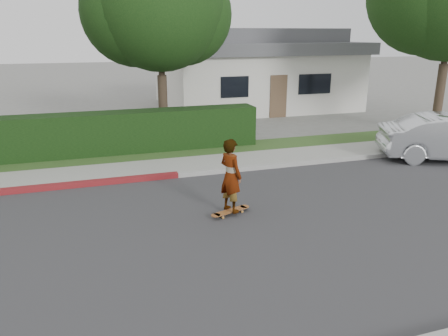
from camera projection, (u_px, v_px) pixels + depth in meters
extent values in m
plane|color=slate|center=(172.00, 243.00, 8.83)|extent=(120.00, 120.00, 0.00)
cube|color=#2D2D30|center=(172.00, 243.00, 8.83)|extent=(60.00, 8.00, 0.01)
cube|color=#9E9E99|center=(144.00, 178.00, 12.54)|extent=(60.00, 0.20, 0.15)
cube|color=gray|center=(140.00, 170.00, 13.36)|extent=(60.00, 1.60, 0.12)
cube|color=#2D4C1E|center=(133.00, 157.00, 14.82)|extent=(60.00, 1.60, 0.10)
cube|color=black|center=(37.00, 139.00, 14.28)|extent=(15.00, 1.00, 1.50)
cylinder|color=#33261C|center=(163.00, 108.00, 17.08)|extent=(0.36, 0.36, 2.52)
cylinder|color=#33261C|center=(161.00, 58.00, 16.52)|extent=(0.24, 0.24, 2.10)
sphere|color=black|center=(159.00, 5.00, 15.96)|extent=(4.80, 4.80, 4.80)
sphere|color=black|center=(136.00, 11.00, 16.15)|extent=(4.08, 4.08, 4.08)
sphere|color=black|center=(182.00, 15.00, 16.59)|extent=(3.84, 3.84, 3.84)
cylinder|color=#33261C|center=(439.00, 100.00, 17.96)|extent=(0.36, 0.36, 2.88)
cylinder|color=#33261C|center=(447.00, 45.00, 17.32)|extent=(0.24, 0.24, 2.40)
cube|color=beige|center=(253.00, 79.00, 25.27)|extent=(10.00, 8.00, 3.00)
cube|color=#4C4C51|center=(253.00, 47.00, 24.74)|extent=(10.60, 8.60, 0.60)
cube|color=#4C4C51|center=(254.00, 36.00, 24.56)|extent=(8.40, 6.40, 0.80)
cube|color=black|center=(235.00, 87.00, 20.86)|extent=(1.40, 0.06, 1.00)
cube|color=black|center=(315.00, 84.00, 22.11)|extent=(1.80, 0.06, 1.00)
cube|color=brown|center=(278.00, 96.00, 21.69)|extent=(0.90, 0.06, 2.10)
cylinder|color=#C78436|center=(223.00, 217.00, 9.96)|extent=(0.07, 0.05, 0.06)
cylinder|color=#C78436|center=(219.00, 215.00, 10.08)|extent=(0.07, 0.05, 0.06)
cylinder|color=#C78436|center=(242.00, 211.00, 10.29)|extent=(0.07, 0.05, 0.06)
cylinder|color=#C78436|center=(238.00, 209.00, 10.42)|extent=(0.07, 0.05, 0.06)
cube|color=silver|center=(221.00, 215.00, 10.01)|extent=(0.10, 0.18, 0.02)
cube|color=silver|center=(240.00, 209.00, 10.34)|extent=(0.10, 0.18, 0.02)
cube|color=brown|center=(231.00, 211.00, 10.17)|extent=(0.88, 0.49, 0.02)
cylinder|color=brown|center=(216.00, 215.00, 9.92)|extent=(0.27, 0.27, 0.02)
cylinder|color=brown|center=(245.00, 207.00, 10.42)|extent=(0.27, 0.27, 0.02)
imported|color=white|center=(231.00, 176.00, 9.91)|extent=(0.63, 0.74, 1.72)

